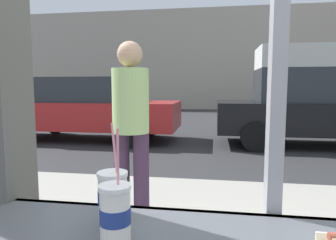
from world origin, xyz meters
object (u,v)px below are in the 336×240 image
Objects in this scene: parked_car_red at (88,108)px; pedestrian at (131,122)px; parked_car_black at (309,108)px; soda_cup_right at (115,214)px; soda_cup_left at (113,196)px.

parked_car_red is 2.82× the size of pedestrian.
soda_cup_right is at bearing -109.89° from parked_car_black.
soda_cup_left is 0.98× the size of soda_cup_right.
soda_cup_right is 0.20× the size of pedestrian.
parked_car_black is at bearing 70.11° from soda_cup_right.
parked_car_black is at bearing -0.00° from parked_car_red.
parked_car_red is 5.42m from pedestrian.
soda_cup_left is at bearing -110.70° from parked_car_black.
soda_cup_right is 0.07× the size of parked_car_red.
pedestrian is at bearing 104.58° from soda_cup_right.
soda_cup_left is 1.72m from pedestrian.
parked_car_black reaches higher than parked_car_red.
pedestrian reaches higher than parked_car_red.
pedestrian is at bearing -62.37° from parked_car_red.
soda_cup_left is 0.07× the size of parked_car_red.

